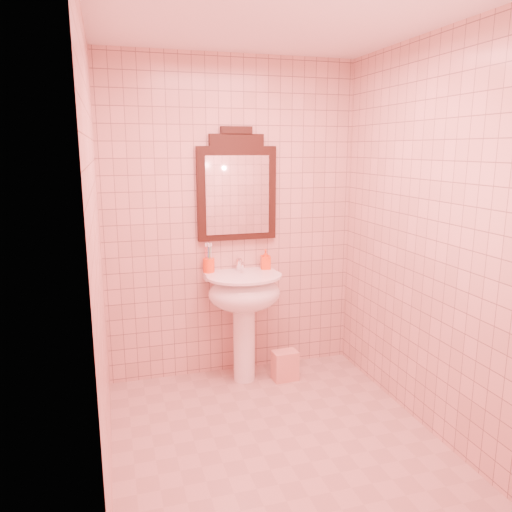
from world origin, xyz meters
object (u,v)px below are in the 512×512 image
object	(u,v)px
toothbrush_cup	(209,265)
mirror	(237,189)
pedestal_sink	(244,300)
soap_dispenser	(266,259)
towel	(285,365)

from	to	relation	value
toothbrush_cup	mirror	bearing A→B (deg)	8.83
mirror	pedestal_sink	bearing A→B (deg)	-90.00
mirror	toothbrush_cup	size ratio (longest dim) A/B	4.21
pedestal_sink	mirror	bearing A→B (deg)	90.00
mirror	toothbrush_cup	world-z (taller)	mirror
mirror	soap_dispenser	bearing A→B (deg)	-16.27
soap_dispenser	mirror	bearing A→B (deg)	171.87
soap_dispenser	towel	world-z (taller)	soap_dispenser
pedestal_sink	toothbrush_cup	distance (m)	0.39
pedestal_sink	mirror	world-z (taller)	mirror
toothbrush_cup	towel	world-z (taller)	toothbrush_cup
pedestal_sink	toothbrush_cup	world-z (taller)	toothbrush_cup
toothbrush_cup	towel	xyz separation A→B (m)	(0.55, -0.25, -0.80)
soap_dispenser	towel	xyz separation A→B (m)	(0.09, -0.23, -0.82)
toothbrush_cup	soap_dispenser	bearing A→B (deg)	-3.23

